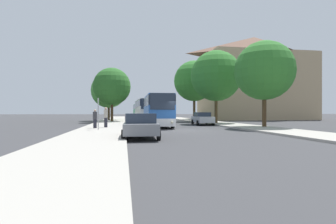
{
  "coord_description": "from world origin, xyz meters",
  "views": [
    {
      "loc": [
        -5.11,
        -21.76,
        1.58
      ],
      "look_at": [
        0.93,
        14.39,
        1.54
      ],
      "focal_mm": 28.0,
      "sensor_mm": 36.0,
      "label": 1
    }
  ],
  "objects_px": {
    "bus_rear": "(141,111)",
    "pedestrian_waiting_far": "(95,119)",
    "pedestrian_waiting_near": "(106,117)",
    "parked_car_left_curb": "(140,125)",
    "tree_right_far": "(216,76)",
    "tree_left_near": "(109,90)",
    "tree_left_far": "(112,87)",
    "tree_right_mid": "(264,71)",
    "tree_right_near": "(194,81)",
    "bus_middle": "(145,110)",
    "parked_car_right_near": "(202,118)",
    "bus_front": "(157,110)",
    "bus_stop_sign": "(98,110)"
  },
  "relations": [
    {
      "from": "bus_rear",
      "to": "pedestrian_waiting_far",
      "type": "bearing_deg",
      "value": -102.65
    },
    {
      "from": "pedestrian_waiting_near",
      "to": "parked_car_left_curb",
      "type": "bearing_deg",
      "value": 133.89
    },
    {
      "from": "tree_right_far",
      "to": "parked_car_left_curb",
      "type": "bearing_deg",
      "value": -122.82
    },
    {
      "from": "parked_car_left_curb",
      "to": "tree_left_near",
      "type": "bearing_deg",
      "value": 98.73
    },
    {
      "from": "tree_left_far",
      "to": "tree_right_mid",
      "type": "height_order",
      "value": "tree_right_mid"
    },
    {
      "from": "tree_left_far",
      "to": "tree_right_near",
      "type": "distance_m",
      "value": 13.01
    },
    {
      "from": "bus_middle",
      "to": "parked_car_right_near",
      "type": "relative_size",
      "value": 2.69
    },
    {
      "from": "parked_car_left_curb",
      "to": "bus_middle",
      "type": "bearing_deg",
      "value": 86.86
    },
    {
      "from": "bus_rear",
      "to": "pedestrian_waiting_near",
      "type": "bearing_deg",
      "value": -101.5
    },
    {
      "from": "parked_car_right_near",
      "to": "tree_right_near",
      "type": "relative_size",
      "value": 0.45
    },
    {
      "from": "bus_front",
      "to": "bus_rear",
      "type": "height_order",
      "value": "bus_rear"
    },
    {
      "from": "bus_front",
      "to": "parked_car_right_near",
      "type": "bearing_deg",
      "value": 23.52
    },
    {
      "from": "bus_rear",
      "to": "tree_left_far",
      "type": "bearing_deg",
      "value": -110.23
    },
    {
      "from": "tree_left_near",
      "to": "parked_car_right_near",
      "type": "bearing_deg",
      "value": -54.5
    },
    {
      "from": "tree_left_near",
      "to": "tree_right_far",
      "type": "relative_size",
      "value": 0.88
    },
    {
      "from": "pedestrian_waiting_far",
      "to": "tree_right_mid",
      "type": "xyz_separation_m",
      "value": [
        15.84,
        -0.3,
        4.57
      ]
    },
    {
      "from": "parked_car_left_curb",
      "to": "tree_right_mid",
      "type": "distance_m",
      "value": 15.28
    },
    {
      "from": "parked_car_left_curb",
      "to": "bus_stop_sign",
      "type": "relative_size",
      "value": 1.84
    },
    {
      "from": "bus_rear",
      "to": "tree_left_far",
      "type": "height_order",
      "value": "tree_left_far"
    },
    {
      "from": "bus_front",
      "to": "tree_left_near",
      "type": "relative_size",
      "value": 1.27
    },
    {
      "from": "bus_front",
      "to": "tree_right_mid",
      "type": "height_order",
      "value": "tree_right_mid"
    },
    {
      "from": "tree_left_far",
      "to": "tree_right_far",
      "type": "height_order",
      "value": "tree_right_far"
    },
    {
      "from": "bus_stop_sign",
      "to": "tree_right_near",
      "type": "xyz_separation_m",
      "value": [
        13.18,
        19.12,
        4.79
      ]
    },
    {
      "from": "bus_rear",
      "to": "parked_car_right_near",
      "type": "height_order",
      "value": "bus_rear"
    },
    {
      "from": "parked_car_left_curb",
      "to": "tree_right_far",
      "type": "distance_m",
      "value": 20.63
    },
    {
      "from": "tree_right_near",
      "to": "bus_front",
      "type": "bearing_deg",
      "value": -120.4
    },
    {
      "from": "tree_right_near",
      "to": "tree_right_far",
      "type": "relative_size",
      "value": 1.03
    },
    {
      "from": "bus_rear",
      "to": "tree_right_far",
      "type": "bearing_deg",
      "value": -73.36
    },
    {
      "from": "bus_front",
      "to": "bus_rear",
      "type": "distance_m",
      "value": 28.68
    },
    {
      "from": "bus_rear",
      "to": "tree_left_far",
      "type": "relative_size",
      "value": 1.53
    },
    {
      "from": "pedestrian_waiting_near",
      "to": "bus_rear",
      "type": "bearing_deg",
      "value": -71.87
    },
    {
      "from": "tree_right_far",
      "to": "bus_rear",
      "type": "bearing_deg",
      "value": 108.74
    },
    {
      "from": "bus_front",
      "to": "tree_right_near",
      "type": "xyz_separation_m",
      "value": [
        7.66,
        13.05,
        4.79
      ]
    },
    {
      "from": "bus_front",
      "to": "bus_stop_sign",
      "type": "xyz_separation_m",
      "value": [
        -5.52,
        -6.07,
        -0.01
      ]
    },
    {
      "from": "pedestrian_waiting_far",
      "to": "tree_left_near",
      "type": "bearing_deg",
      "value": -53.58
    },
    {
      "from": "bus_rear",
      "to": "pedestrian_waiting_far",
      "type": "xyz_separation_m",
      "value": [
        -6.12,
        -32.83,
        -0.78
      ]
    },
    {
      "from": "parked_car_left_curb",
      "to": "tree_right_near",
      "type": "bearing_deg",
      "value": 70.05
    },
    {
      "from": "bus_stop_sign",
      "to": "bus_rear",
      "type": "bearing_deg",
      "value": 80.75
    },
    {
      "from": "bus_middle",
      "to": "bus_rear",
      "type": "xyz_separation_m",
      "value": [
        0.31,
        15.26,
        -0.08
      ]
    },
    {
      "from": "tree_right_mid",
      "to": "tree_left_far",
      "type": "bearing_deg",
      "value": 132.34
    },
    {
      "from": "tree_left_near",
      "to": "pedestrian_waiting_far",
      "type": "bearing_deg",
      "value": -89.65
    },
    {
      "from": "bus_stop_sign",
      "to": "tree_right_mid",
      "type": "xyz_separation_m",
      "value": [
        15.38,
        1.62,
        3.81
      ]
    },
    {
      "from": "bus_middle",
      "to": "tree_left_near",
      "type": "xyz_separation_m",
      "value": [
        -5.95,
        5.49,
        3.46
      ]
    },
    {
      "from": "bus_front",
      "to": "bus_rear",
      "type": "bearing_deg",
      "value": 91.41
    },
    {
      "from": "parked_car_left_curb",
      "to": "tree_right_mid",
      "type": "xyz_separation_m",
      "value": [
        12.36,
        7.63,
        4.77
      ]
    },
    {
      "from": "bus_stop_sign",
      "to": "tree_right_mid",
      "type": "distance_m",
      "value": 15.93
    },
    {
      "from": "pedestrian_waiting_far",
      "to": "tree_right_mid",
      "type": "bearing_deg",
      "value": -145.01
    },
    {
      "from": "bus_front",
      "to": "tree_right_mid",
      "type": "relative_size",
      "value": 1.27
    },
    {
      "from": "pedestrian_waiting_near",
      "to": "tree_left_near",
      "type": "xyz_separation_m",
      "value": [
        -0.99,
        22.01,
        4.2
      ]
    },
    {
      "from": "bus_rear",
      "to": "bus_middle",
      "type": "bearing_deg",
      "value": -93.27
    }
  ]
}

